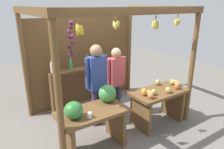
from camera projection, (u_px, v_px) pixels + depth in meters
name	position (u px, v px, depth m)	size (l,w,h in m)	color
ground_plane	(107.00, 117.00, 4.74)	(12.00, 12.00, 0.00)	slate
market_stall	(95.00, 52.00, 4.65)	(2.92, 2.18, 2.38)	brown
fruit_counter_left	(93.00, 114.00, 3.55)	(1.21, 0.70, 1.05)	brown
fruit_counter_right	(159.00, 99.00, 4.35)	(1.18, 0.64, 0.89)	brown
bottle_shelf_unit	(88.00, 76.00, 5.09)	(1.87, 0.22, 1.36)	brown
vendor_man	(97.00, 78.00, 4.14)	(0.48, 0.23, 1.70)	#402F4F
vendor_woman	(116.00, 77.00, 4.56)	(0.48, 0.21, 1.56)	#2F3248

